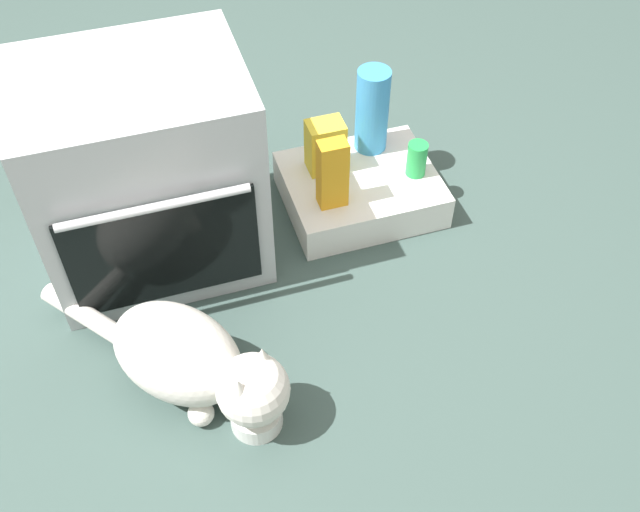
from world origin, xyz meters
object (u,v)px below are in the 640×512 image
(juice_carton, at_px, (332,174))
(snack_bag, at_px, (325,146))
(food_bowl, at_px, (256,415))
(soda_can, at_px, (417,159))
(water_bottle, at_px, (372,110))
(cat, at_px, (192,360))
(oven, at_px, (146,172))
(pantry_cabinet, at_px, (360,189))

(juice_carton, distance_m, snack_bag, 0.17)
(juice_carton, bearing_deg, food_bowl, -123.60)
(soda_can, distance_m, snack_bag, 0.30)
(water_bottle, distance_m, snack_bag, 0.20)
(cat, bearing_deg, water_bottle, 91.18)
(snack_bag, bearing_deg, cat, -131.75)
(snack_bag, bearing_deg, water_bottle, 18.07)
(cat, height_order, soda_can, cat)
(oven, relative_size, cat, 1.00)
(pantry_cabinet, distance_m, juice_carton, 0.24)
(cat, relative_size, snack_bag, 3.65)
(cat, xyz_separation_m, juice_carton, (0.54, 0.48, 0.10))
(pantry_cabinet, bearing_deg, juice_carton, -145.26)
(water_bottle, height_order, snack_bag, water_bottle)
(food_bowl, height_order, cat, cat)
(pantry_cabinet, height_order, juice_carton, juice_carton)
(pantry_cabinet, relative_size, juice_carton, 2.08)
(juice_carton, relative_size, soda_can, 2.00)
(food_bowl, height_order, juice_carton, juice_carton)
(pantry_cabinet, relative_size, cat, 0.76)
(water_bottle, xyz_separation_m, soda_can, (0.09, -0.18, -0.09))
(juice_carton, height_order, snack_bag, juice_carton)
(oven, bearing_deg, cat, -89.70)
(oven, height_order, food_bowl, oven)
(oven, bearing_deg, soda_can, -2.11)
(pantry_cabinet, height_order, food_bowl, pantry_cabinet)
(food_bowl, bearing_deg, snack_bag, 60.62)
(cat, height_order, snack_bag, snack_bag)
(cat, distance_m, juice_carton, 0.73)
(cat, distance_m, snack_bag, 0.87)
(pantry_cabinet, bearing_deg, food_bowl, -127.35)
(cat, distance_m, water_bottle, 1.04)
(pantry_cabinet, relative_size, food_bowl, 3.59)
(oven, xyz_separation_m, juice_carton, (0.55, -0.08, -0.08))
(cat, height_order, juice_carton, juice_carton)
(water_bottle, bearing_deg, cat, -137.07)
(food_bowl, xyz_separation_m, soda_can, (0.72, 0.67, 0.15))
(snack_bag, bearing_deg, juice_carton, -100.56)
(cat, bearing_deg, pantry_cabinet, 88.31)
(pantry_cabinet, height_order, soda_can, soda_can)
(oven, bearing_deg, food_bowl, -79.28)
(cat, xyz_separation_m, soda_can, (0.85, 0.53, 0.04))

